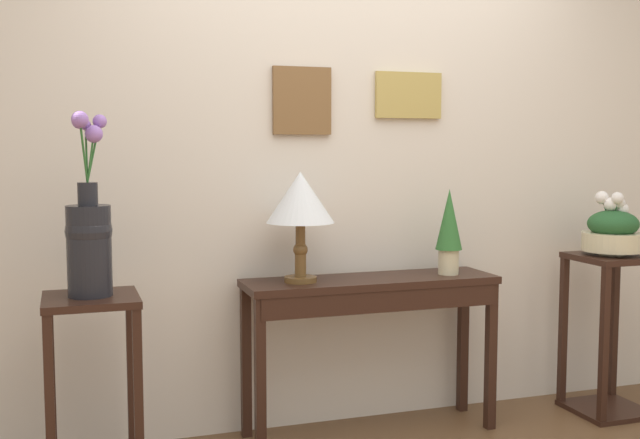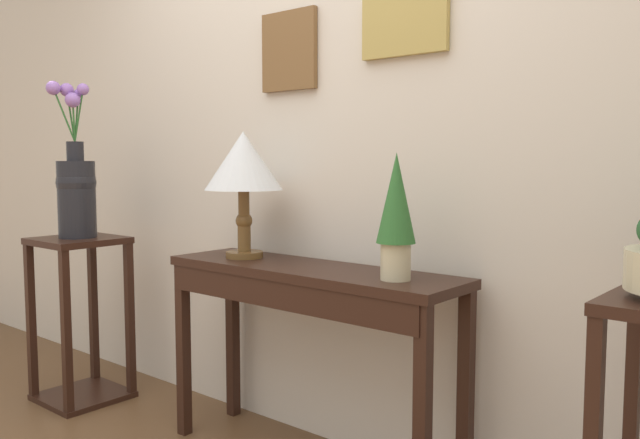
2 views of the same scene
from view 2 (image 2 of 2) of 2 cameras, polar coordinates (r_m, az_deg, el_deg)
The scene contains 6 objects.
back_wall_with_art at distance 2.66m, azimuth 1.72°, elevation 10.39°, with size 9.00×0.13×2.80m.
console_table at distance 2.45m, azimuth -1.29°, elevation -6.96°, with size 1.22×0.34×0.76m.
table_lamp at distance 2.66m, azimuth -6.69°, elevation 4.72°, with size 0.31×0.31×0.51m.
potted_plant_on_console at distance 2.15m, azimuth 6.65°, elevation 0.79°, with size 0.13×0.13×0.42m.
pedestal_stand_left at distance 3.39m, azimuth -20.12°, elevation -8.15°, with size 0.37×0.37×0.79m.
flower_vase_tall_left at distance 3.30m, azimuth -20.49°, elevation 2.74°, with size 0.18×0.21×0.73m.
Camera 2 is at (1.65, -0.68, 1.16)m, focal length 36.72 mm.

